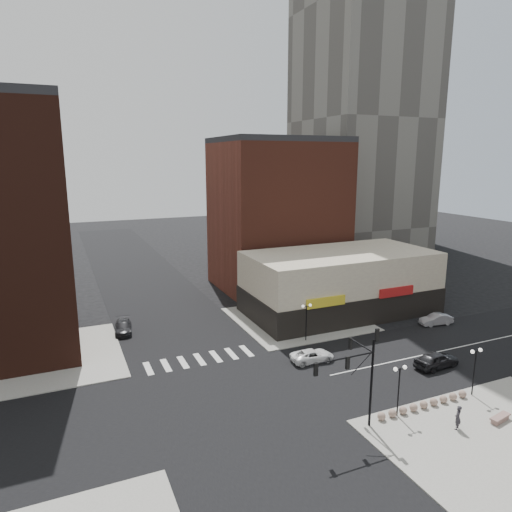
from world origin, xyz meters
TOP-DOWN VIEW (x-y plane):
  - ground at (0.00, 0.00)m, footprint 240.00×240.00m
  - road_ew at (0.00, 0.00)m, footprint 200.00×14.00m
  - road_ns at (0.00, 0.00)m, footprint 14.00×200.00m
  - sidewalk_nw at (-14.50, 14.50)m, footprint 15.00×15.00m
  - sidewalk_ne at (14.50, 14.50)m, footprint 15.00×15.00m
  - sidewalk_se at (16.00, -14.00)m, footprint 18.00×14.00m
  - building_ne_midrise at (19.00, 29.50)m, footprint 18.00×15.00m
  - tower_near at (40.00, 38.00)m, footprint 20.00×20.00m
  - tower_far at (60.00, 56.00)m, footprint 18.00×18.00m
  - building_ne_row at (21.00, 15.00)m, footprint 24.20×12.20m
  - traffic_signal at (7.24, -7.83)m, footprint 5.59×3.09m
  - street_lamp_se_a at (11.00, -8.00)m, footprint 1.22×0.32m
  - street_lamp_se_b at (19.00, -8.00)m, footprint 1.22×0.32m
  - street_lamp_ne at (12.00, 8.00)m, footprint 1.22×0.32m
  - bollard_row at (13.70, -8.00)m, footprint 9.03×0.63m
  - white_suv at (10.05, 3.32)m, footprint 4.45×2.20m
  - dark_sedan_east at (20.31, -2.64)m, footprint 4.75×2.15m
  - silver_sedan at (29.02, 6.19)m, footprint 4.21×1.95m
  - dark_sedan_north at (-6.08, 18.74)m, footprint 2.44×4.78m
  - pedestrian at (13.87, -11.19)m, footprint 0.81×0.74m
  - stone_bench at (17.69, -11.76)m, footprint 2.03×0.93m

SIDE VIEW (x-z plane):
  - ground at x=0.00m, z-range 0.00..0.00m
  - road_ew at x=0.00m, z-range 0.00..0.02m
  - road_ns at x=0.00m, z-range 0.00..0.02m
  - sidewalk_nw at x=-14.50m, z-range 0.00..0.12m
  - sidewalk_ne at x=14.50m, z-range 0.00..0.12m
  - sidewalk_se at x=16.00m, z-range 0.00..0.12m
  - stone_bench at x=17.69m, z-range 0.14..0.59m
  - bollard_row at x=13.70m, z-range 0.12..0.75m
  - white_suv at x=10.05m, z-range 0.00..1.22m
  - dark_sedan_north at x=-6.08m, z-range 0.00..1.33m
  - silver_sedan at x=29.02m, z-range 0.00..1.34m
  - dark_sedan_east at x=20.31m, z-range 0.00..1.58m
  - pedestrian at x=13.87m, z-range 0.12..1.97m
  - street_lamp_se_a at x=11.00m, z-range 1.21..5.37m
  - street_lamp_se_b at x=19.00m, z-range 1.21..5.37m
  - street_lamp_ne at x=12.00m, z-range 1.21..5.37m
  - building_ne_row at x=21.00m, z-range -0.70..7.30m
  - traffic_signal at x=7.24m, z-range 1.07..8.85m
  - building_ne_midrise at x=19.00m, z-range 0.00..22.00m
  - tower_far at x=60.00m, z-range 0.00..82.00m
  - tower_near at x=40.00m, z-range 0.00..90.00m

